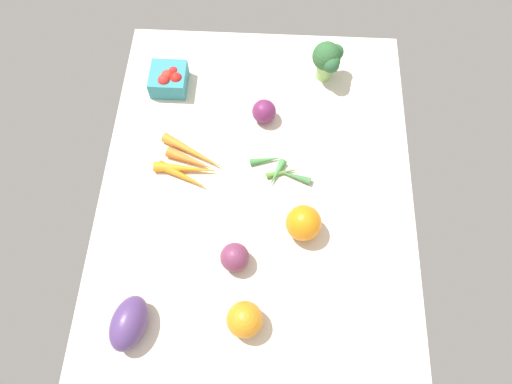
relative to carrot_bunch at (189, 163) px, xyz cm
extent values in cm
cube|color=beige|center=(-7.35, -17.00, -2.28)|extent=(104.00, 76.00, 2.00)
cone|color=orange|center=(-3.64, 0.93, -0.08)|extent=(8.13, 13.78, 2.41)
cone|color=orange|center=(-1.51, 0.39, 0.01)|extent=(2.99, 16.23, 2.58)
cone|color=orange|center=(0.92, -0.24, 0.07)|extent=(6.86, 12.68, 2.70)
cone|color=orange|center=(3.20, -0.82, -0.01)|extent=(10.55, 17.13, 2.55)
sphere|color=#6F2456|center=(15.23, -17.94, 1.81)|extent=(6.19, 6.19, 6.19)
cylinder|color=#9CCF73|center=(29.95, -33.57, 1.33)|extent=(3.95, 3.95, 5.22)
sphere|color=#306234|center=(29.95, -33.57, 6.75)|extent=(7.49, 7.49, 7.49)
sphere|color=#285E30|center=(27.73, -35.58, 7.23)|extent=(2.82, 2.82, 2.82)
sphere|color=#2D6038|center=(27.17, -34.68, 6.73)|extent=(4.34, 4.34, 4.34)
sphere|color=#296538|center=(31.73, -35.98, 6.36)|extent=(4.28, 4.28, 4.28)
cone|color=#417C44|center=(-2.05, -26.06, -0.36)|extent=(4.32, 8.65, 1.85)
cone|color=#408F42|center=(2.20, -19.07, -0.42)|extent=(3.46, 8.30, 1.72)
cone|color=#588F31|center=(-1.02, -23.45, -0.55)|extent=(3.84, 8.62, 1.46)
cone|color=#438C44|center=(-1.46, -21.80, -0.33)|extent=(7.80, 4.92, 1.90)
sphere|color=orange|center=(-37.69, -16.17, 2.57)|extent=(7.71, 7.71, 7.71)
cube|color=teal|center=(24.63, 8.05, 1.34)|extent=(9.54, 9.54, 5.25)
sphere|color=red|center=(22.29, 8.62, 3.73)|extent=(3.23, 3.23, 3.23)
sphere|color=red|center=(23.28, 5.56, 3.52)|extent=(3.27, 3.27, 3.27)
sphere|color=red|center=(25.69, 6.60, 3.46)|extent=(2.49, 2.49, 2.49)
sphere|color=red|center=(23.84, 7.96, 3.76)|extent=(3.13, 3.13, 3.13)
ellipsoid|color=#523772|center=(-39.60, 7.77, 2.39)|extent=(12.87, 9.56, 7.34)
ellipsoid|color=orange|center=(-15.72, -28.20, 3.08)|extent=(10.13, 10.13, 8.72)
sphere|color=#753252|center=(-24.19, -13.14, 1.97)|extent=(6.51, 6.51, 6.51)
camera|label=1|loc=(-55.86, -19.44, 102.07)|focal=33.06mm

